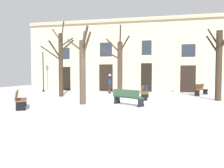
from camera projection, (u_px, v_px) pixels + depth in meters
ground_plane at (107, 103)px, 12.12m from camera, size 32.20×32.20×0.00m
building_facade at (125, 55)px, 20.15m from camera, size 20.12×0.60×7.07m
tree_near_facade at (219, 62)px, 12.94m from camera, size 1.55×2.31×4.65m
tree_foreground at (120, 67)px, 15.19m from camera, size 2.12×1.85×5.09m
tree_right_of_center at (83, 68)px, 11.39m from camera, size 1.53×2.14×4.27m
tree_left_of_center at (61, 62)px, 15.35m from camera, size 2.47×1.71×5.39m
streetlamp at (43, 65)px, 19.56m from camera, size 0.30×0.30×4.22m
litter_bin at (145, 89)px, 17.03m from camera, size 0.48×0.48×0.86m
bench_near_lamp at (20, 99)px, 10.07m from camera, size 1.23×1.55×0.90m
bench_facing_shops at (128, 97)px, 11.09m from camera, size 1.79×1.43×0.87m
bench_near_center_tree at (144, 92)px, 13.90m from camera, size 0.52×1.94×0.89m
bench_by_litter_bin at (201, 89)px, 16.52m from camera, size 1.36×1.72×0.89m
person_strolling at (110, 83)px, 17.59m from camera, size 0.28×0.41×1.70m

